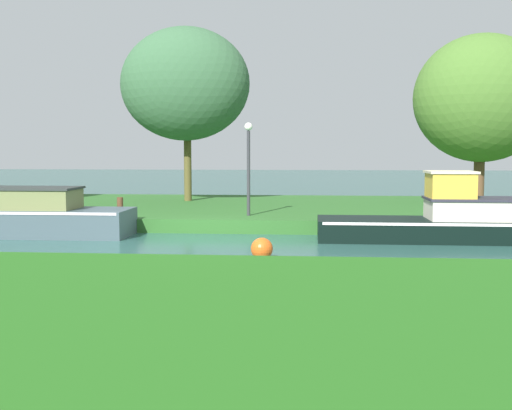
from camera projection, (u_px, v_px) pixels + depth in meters
name	position (u px, v px, depth m)	size (l,w,h in m)	color
ground_plane	(197.00, 244.00, 16.11)	(120.00, 120.00, 0.00)	#28514B
riverbank_far	(231.00, 210.00, 23.04)	(72.00, 10.00, 0.40)	#2A5D24
riverbank_near	(55.00, 344.00, 7.16)	(72.00, 10.00, 0.40)	#215C18
slate_barge	(1.00, 214.00, 17.74)	(6.95, 1.79, 1.35)	#3E5057
willow_tree_centre	(185.00, 84.00, 24.04)	(4.92, 3.36, 6.60)	brown
willow_tree_right	(482.00, 98.00, 23.79)	(5.08, 4.23, 6.29)	brown
lamp_post	(248.00, 157.00, 19.07)	(0.24, 0.24, 2.79)	#333338
mooring_post_near	(120.00, 207.00, 18.82)	(0.18, 0.18, 0.58)	brown
mooring_post_far	(461.00, 209.00, 17.98)	(0.20, 0.20, 0.64)	#51321E
channel_buoy	(262.00, 249.00, 13.80)	(0.48, 0.48, 0.48)	#E55919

